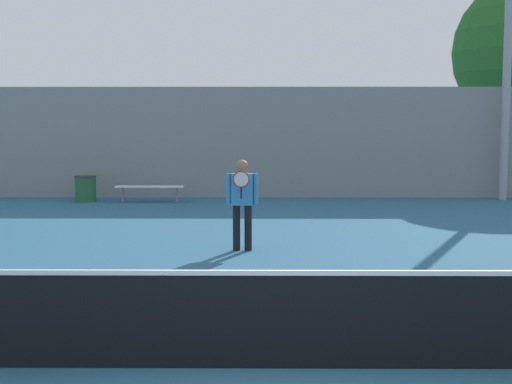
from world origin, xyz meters
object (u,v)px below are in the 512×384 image
at_px(tennis_net, 275,319).
at_px(trash_bin, 86,189).
at_px(tennis_player, 242,199).
at_px(light_pole_far_right, 509,22).
at_px(bench_courtside_near, 150,187).

distance_m(tennis_net, trash_bin, 15.57).
height_order(tennis_player, light_pole_far_right, light_pole_far_right).
height_order(tennis_player, trash_bin, tennis_player).
xyz_separation_m(tennis_net, light_pole_far_right, (7.41, 15.27, 4.95)).
xyz_separation_m(tennis_net, tennis_player, (-0.50, 6.44, 0.49)).
bearing_deg(tennis_player, tennis_net, -83.15).
bearing_deg(tennis_player, light_pole_far_right, 50.54).
bearing_deg(tennis_net, trash_bin, 110.64).
bearing_deg(light_pole_far_right, tennis_net, -115.88).
relative_size(tennis_player, light_pole_far_right, 0.19).
height_order(light_pole_far_right, trash_bin, light_pole_far_right).
bearing_deg(tennis_player, bench_courtside_near, 113.06).
distance_m(tennis_player, trash_bin, 9.55).
bearing_deg(trash_bin, tennis_player, -58.46).
relative_size(tennis_net, trash_bin, 15.64).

